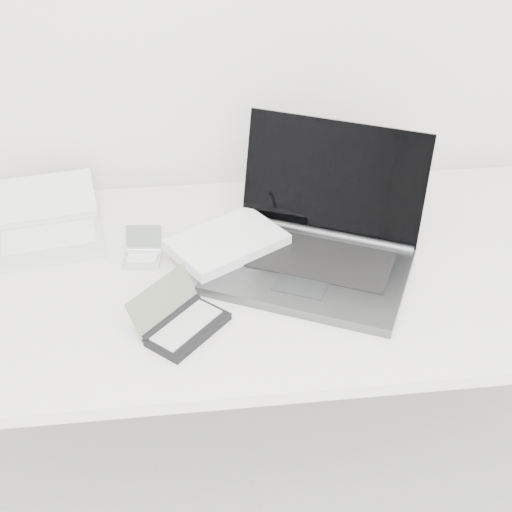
{
  "coord_description": "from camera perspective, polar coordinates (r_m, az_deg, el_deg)",
  "views": [
    {
      "loc": [
        -0.18,
        0.23,
        1.71
      ],
      "look_at": [
        -0.03,
        1.51,
        0.79
      ],
      "focal_mm": 50.0,
      "sensor_mm": 36.0,
      "label": 1
    }
  ],
  "objects": [
    {
      "name": "palmtop_charcoal",
      "position": [
        1.48,
        -6.02,
        -5.26
      ],
      "size": [
        0.21,
        0.22,
        0.09
      ],
      "rotation": [
        0.0,
        0.0,
        0.82
      ],
      "color": "black",
      "rests_on": "desk"
    },
    {
      "name": "desk",
      "position": [
        1.68,
        0.86,
        -2.1
      ],
      "size": [
        1.6,
        0.8,
        0.73
      ],
      "color": "white",
      "rests_on": "ground"
    },
    {
      "name": "laptop_large",
      "position": [
        1.64,
        3.36,
        0.99
      ],
      "size": [
        0.62,
        0.53,
        0.29
      ],
      "rotation": [
        0.0,
        0.0,
        -0.46
      ],
      "color": "#4E5053",
      "rests_on": "desk"
    },
    {
      "name": "netbook_open_white",
      "position": [
        1.81,
        -16.28,
        2.03
      ],
      "size": [
        0.3,
        0.36,
        0.07
      ],
      "rotation": [
        0.0,
        0.0,
        0.16
      ],
      "color": "silver",
      "rests_on": "desk"
    },
    {
      "name": "pda_silver",
      "position": [
        1.69,
        -9.02,
        0.2
      ],
      "size": [
        0.09,
        0.1,
        0.07
      ],
      "rotation": [
        0.0,
        0.0,
        -0.13
      ],
      "color": "silver",
      "rests_on": "desk"
    }
  ]
}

